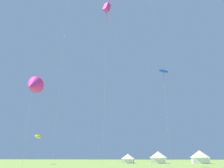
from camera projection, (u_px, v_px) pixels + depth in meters
name	position (u px, v px, depth m)	size (l,w,h in m)	color
kite_magenta_delta	(33.00, 86.00, 29.45)	(2.58, 3.11, 12.06)	#E02DA3
kite_yellow_parafoil	(38.00, 137.00, 55.59)	(3.09, 4.17, 7.07)	yellow
kite_magenta_box	(107.00, 8.00, 54.95)	(1.99, 2.30, 38.38)	#E02DA3
kite_blue_parafoil	(163.00, 71.00, 51.78)	(2.95, 3.00, 21.37)	blue
festival_tent_right	(128.00, 158.00, 61.52)	(3.87, 3.87, 2.52)	white
festival_tent_center	(158.00, 157.00, 59.94)	(4.82, 4.82, 3.13)	white
festival_tent_left	(200.00, 156.00, 57.80)	(5.11, 5.11, 3.32)	white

